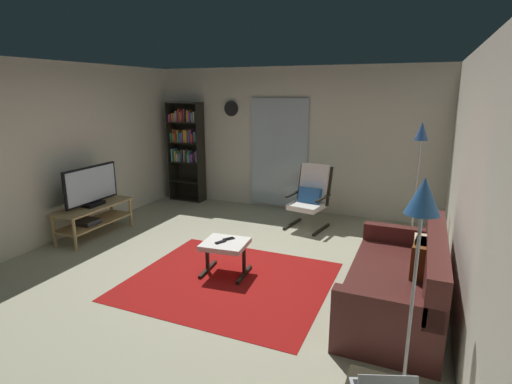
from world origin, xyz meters
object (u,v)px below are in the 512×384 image
Objects in this scene: television at (91,187)px; lounge_armchair at (310,195)px; tv_remote at (221,242)px; floor_lamp_by_sofa at (421,217)px; leather_sofa at (401,283)px; tv_stand at (93,216)px; floor_lamp_by_shelf at (420,148)px; wall_clock at (231,109)px; bookshelf_near_tv at (186,145)px; ottoman at (225,247)px; cell_phone at (229,239)px.

lounge_armchair is (2.92, 1.72, -0.24)m from television.
floor_lamp_by_sofa is at bearing -3.26° from tv_remote.
lounge_armchair reaches higher than leather_sofa.
floor_lamp_by_sofa is at bearing -63.88° from lounge_armchair.
floor_lamp_by_shelf is (4.50, 1.57, 1.09)m from tv_stand.
leather_sofa reaches higher than tv_stand.
wall_clock is at bearing 66.10° from television.
floor_lamp_by_sofa is (4.41, -4.03, 0.26)m from bookshelf_near_tv.
ottoman is 0.32× the size of floor_lamp_by_shelf.
ottoman is at bearing -8.64° from tv_stand.
cell_phone is at bearing -7.03° from television.
floor_lamp_by_shelf is at bearing 69.80° from tv_remote.
television is at bearing -94.05° from bookshelf_near_tv.
bookshelf_near_tv reaches higher than cell_phone.
lounge_armchair is 1.81m from floor_lamp_by_shelf.
tv_stand is 2.46m from tv_remote.
bookshelf_near_tv is 4.42m from floor_lamp_by_shelf.
tv_remote is (-0.04, -0.05, 0.08)m from ottoman.
television is at bearing -161.01° from floor_lamp_by_shelf.
leather_sofa is at bearing 26.02° from tv_remote.
floor_lamp_by_sofa is at bearing -19.64° from tv_stand.
ottoman is 1.95× the size of wall_clock.
floor_lamp_by_sofa is (2.12, -1.35, 0.96)m from cell_phone.
cell_phone is (-2.01, 0.14, 0.12)m from leather_sofa.
tv_remote is at bearing -10.38° from television.
bookshelf_near_tv is 1.92× the size of lounge_armchair.
floor_lamp_by_shelf is at bearing -10.83° from bookshelf_near_tv.
lounge_armchair is 1.81× the size of ottoman.
bookshelf_near_tv is 1.19× the size of floor_lamp_by_sofa.
television is 0.56× the size of floor_lamp_by_shelf.
tv_stand reaches higher than ottoman.
television is 4.80m from floor_lamp_by_shelf.
tv_remote is (2.25, -2.82, -0.69)m from bookshelf_near_tv.
lounge_armchair is 2.08m from cell_phone.
television is at bearing 84.11° from tv_stand.
ottoman is at bearing -56.75° from cell_phone.
tv_stand is at bearing 171.36° from ottoman.
television is at bearing 160.11° from floor_lamp_by_sofa.
television reaches higher than lounge_armchair.
ottoman is at bearing -9.15° from television.
television is at bearing -149.52° from lounge_armchair.
bookshelf_near_tv is at bearing 129.49° from ottoman.
television is 0.51× the size of bookshelf_near_tv.
floor_lamp_by_sofa is (4.58, -1.66, 0.60)m from television.
cell_phone is at bearing -137.81° from floor_lamp_by_shelf.
bookshelf_near_tv reaches higher than lounge_armchair.
ottoman is at bearing 178.60° from leather_sofa.
wall_clock is at bearing 138.59° from leather_sofa.
wall_clock reaches higher than lounge_armchair.
television is 3.44× the size of wall_clock.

